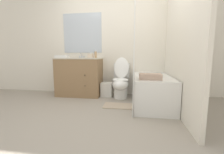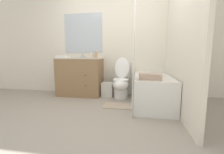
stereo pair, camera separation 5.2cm
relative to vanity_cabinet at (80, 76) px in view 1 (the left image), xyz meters
The scene contains 14 objects.
ground_plane 1.52m from the vanity_cabinet, 60.23° to the right, with size 14.00×14.00×0.00m, color gray.
wall_back 1.12m from the vanity_cabinet, 22.68° to the left, with size 8.00×0.06×2.50m.
wall_right 2.18m from the vanity_cabinet, 14.02° to the right, with size 0.05×2.53×2.50m.
vanity_cabinet is the anchor object (origin of this frame).
sink_faucet 0.50m from the vanity_cabinet, 90.00° to the left, with size 0.14×0.12×0.12m.
toilet 0.98m from the vanity_cabinet, ahead, with size 0.35×0.69×0.89m.
bathtub 1.67m from the vanity_cabinet, 14.77° to the right, with size 0.67×1.39×0.54m.
shower_curtain 1.62m from the vanity_cabinet, 35.25° to the right, with size 0.01×0.54×1.89m.
wastebasket 0.71m from the vanity_cabinet, ahead, with size 0.25×0.21×0.32m.
tissue_box 0.55m from the vanity_cabinet, ahead, with size 0.11×0.14×0.11m.
soap_dispenser 0.64m from the vanity_cabinet, ahead, with size 0.05×0.05×0.17m.
hand_towel_folded 0.59m from the vanity_cabinet, 153.66° to the right, with size 0.27×0.17×0.06m.
bath_towel_folded 1.76m from the vanity_cabinet, 29.85° to the right, with size 0.35×0.22×0.09m.
bath_mat 1.28m from the vanity_cabinet, 33.56° to the right, with size 0.58×0.33×0.02m.
Camera 1 is at (0.55, -2.05, 0.91)m, focal length 24.00 mm.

